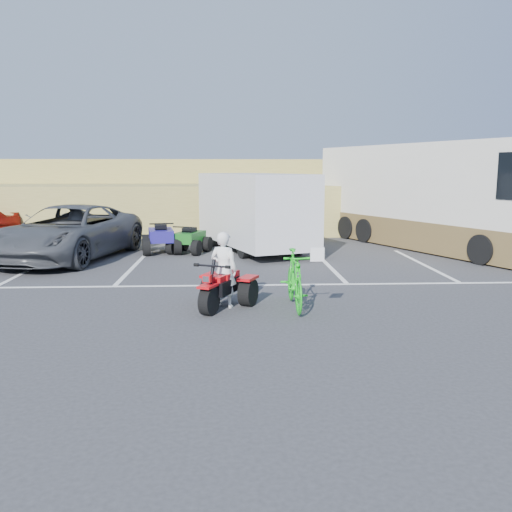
{
  "coord_description": "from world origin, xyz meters",
  "views": [
    {
      "loc": [
        -0.02,
        -9.88,
        2.68
      ],
      "look_at": [
        0.47,
        0.47,
        1.0
      ],
      "focal_mm": 38.0,
      "sensor_mm": 36.0,
      "label": 1
    }
  ],
  "objects_px": {
    "cargo_trailer": "(254,209)",
    "grey_pickup": "(69,232)",
    "rv_motorhome": "(429,204)",
    "green_dirt_bike": "(295,279)",
    "red_trike_atv": "(221,309)",
    "quad_atv_blue": "(161,253)",
    "rider": "(224,270)",
    "quad_atv_green": "(190,253)"
  },
  "relations": [
    {
      "from": "green_dirt_bike",
      "to": "cargo_trailer",
      "type": "relative_size",
      "value": 0.32
    },
    {
      "from": "rider",
      "to": "quad_atv_blue",
      "type": "height_order",
      "value": "rider"
    },
    {
      "from": "green_dirt_bike",
      "to": "grey_pickup",
      "type": "distance_m",
      "value": 8.55
    },
    {
      "from": "grey_pickup",
      "to": "quad_atv_blue",
      "type": "relative_size",
      "value": 3.65
    },
    {
      "from": "grey_pickup",
      "to": "red_trike_atv",
      "type": "bearing_deg",
      "value": -40.01
    },
    {
      "from": "green_dirt_bike",
      "to": "grey_pickup",
      "type": "bearing_deg",
      "value": 134.18
    },
    {
      "from": "rider",
      "to": "grey_pickup",
      "type": "distance_m",
      "value": 7.55
    },
    {
      "from": "red_trike_atv",
      "to": "rv_motorhome",
      "type": "distance_m",
      "value": 10.74
    },
    {
      "from": "red_trike_atv",
      "to": "rider",
      "type": "relative_size",
      "value": 0.97
    },
    {
      "from": "green_dirt_bike",
      "to": "quad_atv_blue",
      "type": "distance_m",
      "value": 7.9
    },
    {
      "from": "grey_pickup",
      "to": "rv_motorhome",
      "type": "height_order",
      "value": "rv_motorhome"
    },
    {
      "from": "rider",
      "to": "cargo_trailer",
      "type": "height_order",
      "value": "cargo_trailer"
    },
    {
      "from": "cargo_trailer",
      "to": "red_trike_atv",
      "type": "bearing_deg",
      "value": -117.32
    },
    {
      "from": "rv_motorhome",
      "to": "quad_atv_blue",
      "type": "height_order",
      "value": "rv_motorhome"
    },
    {
      "from": "red_trike_atv",
      "to": "green_dirt_bike",
      "type": "xyz_separation_m",
      "value": [
        1.43,
        0.01,
        0.56
      ]
    },
    {
      "from": "quad_atv_blue",
      "to": "quad_atv_green",
      "type": "bearing_deg",
      "value": -13.3
    },
    {
      "from": "rider",
      "to": "cargo_trailer",
      "type": "distance_m",
      "value": 7.44
    },
    {
      "from": "rv_motorhome",
      "to": "red_trike_atv",
      "type": "bearing_deg",
      "value": -154.66
    },
    {
      "from": "red_trike_atv",
      "to": "cargo_trailer",
      "type": "distance_m",
      "value": 7.68
    },
    {
      "from": "rv_motorhome",
      "to": "green_dirt_bike",
      "type": "bearing_deg",
      "value": -148.33
    },
    {
      "from": "red_trike_atv",
      "to": "cargo_trailer",
      "type": "relative_size",
      "value": 0.25
    },
    {
      "from": "green_dirt_bike",
      "to": "quad_atv_green",
      "type": "height_order",
      "value": "green_dirt_bike"
    },
    {
      "from": "green_dirt_bike",
      "to": "grey_pickup",
      "type": "relative_size",
      "value": 0.33
    },
    {
      "from": "green_dirt_bike",
      "to": "grey_pickup",
      "type": "height_order",
      "value": "grey_pickup"
    },
    {
      "from": "grey_pickup",
      "to": "quad_atv_green",
      "type": "bearing_deg",
      "value": 28.45
    },
    {
      "from": "rider",
      "to": "cargo_trailer",
      "type": "xyz_separation_m",
      "value": [
        0.92,
        7.35,
        0.62
      ]
    },
    {
      "from": "grey_pickup",
      "to": "rv_motorhome",
      "type": "distance_m",
      "value": 11.77
    },
    {
      "from": "rider",
      "to": "rv_motorhome",
      "type": "relative_size",
      "value": 0.15
    },
    {
      "from": "red_trike_atv",
      "to": "green_dirt_bike",
      "type": "height_order",
      "value": "green_dirt_bike"
    },
    {
      "from": "red_trike_atv",
      "to": "rv_motorhome",
      "type": "bearing_deg",
      "value": 73.4
    },
    {
      "from": "cargo_trailer",
      "to": "grey_pickup",
      "type": "bearing_deg",
      "value": 174.53
    },
    {
      "from": "red_trike_atv",
      "to": "quad_atv_blue",
      "type": "bearing_deg",
      "value": 130.27
    },
    {
      "from": "cargo_trailer",
      "to": "quad_atv_green",
      "type": "distance_m",
      "value": 2.53
    },
    {
      "from": "red_trike_atv",
      "to": "quad_atv_blue",
      "type": "relative_size",
      "value": 0.91
    },
    {
      "from": "red_trike_atv",
      "to": "quad_atv_blue",
      "type": "xyz_separation_m",
      "value": [
        -2.03,
        7.1,
        0.0
      ]
    },
    {
      "from": "red_trike_atv",
      "to": "grey_pickup",
      "type": "relative_size",
      "value": 0.25
    },
    {
      "from": "rider",
      "to": "grey_pickup",
      "type": "bearing_deg",
      "value": -27.32
    },
    {
      "from": "cargo_trailer",
      "to": "green_dirt_bike",
      "type": "bearing_deg",
      "value": -106.41
    },
    {
      "from": "quad_atv_blue",
      "to": "cargo_trailer",
      "type": "bearing_deg",
      "value": -2.71
    },
    {
      "from": "quad_atv_blue",
      "to": "rider",
      "type": "bearing_deg",
      "value": -83.47
    },
    {
      "from": "red_trike_atv",
      "to": "rider",
      "type": "bearing_deg",
      "value": 90.0
    },
    {
      "from": "rider",
      "to": "quad_atv_green",
      "type": "relative_size",
      "value": 1.06
    }
  ]
}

